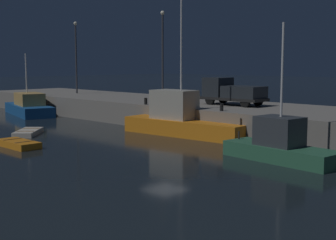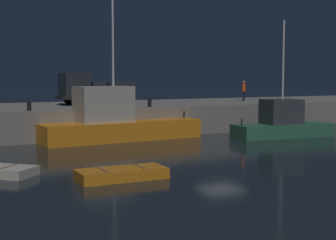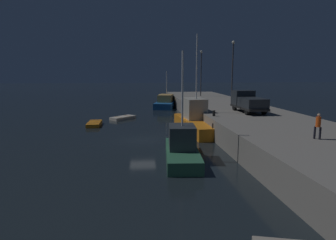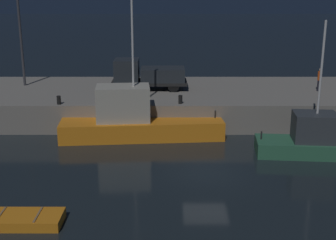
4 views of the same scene
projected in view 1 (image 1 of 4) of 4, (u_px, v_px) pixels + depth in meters
ground_plane at (165, 152)px, 30.84m from camera, size 320.00×320.00×0.00m
pier_quay at (268, 120)px, 39.27m from camera, size 78.40×10.64×2.06m
fishing_boat_blue at (182, 120)px, 38.07m from camera, size 11.08×3.79×10.70m
fishing_boat_white at (29, 107)px, 52.72m from camera, size 10.11×5.57×6.77m
fishing_boat_orange at (280, 145)px, 27.99m from camera, size 7.28×2.96×8.06m
dinghy_orange_near at (28, 132)px, 38.22m from camera, size 3.71×3.72×0.43m
rowboat_white_mid at (18, 144)px, 32.64m from camera, size 3.67×1.54×0.49m
lamp_post_west at (76, 52)px, 57.26m from camera, size 0.44×0.44×8.59m
lamp_post_east at (163, 48)px, 49.29m from camera, size 0.44×0.44×9.01m
utility_truck at (232, 92)px, 41.67m from camera, size 5.89×2.32×2.39m
bollard_west at (146, 101)px, 42.39m from camera, size 0.28×0.28×0.59m
bollard_central at (222, 107)px, 36.69m from camera, size 0.28×0.28×0.59m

